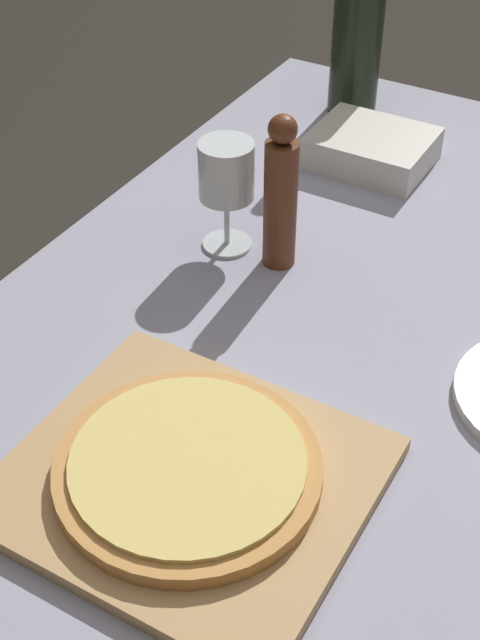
{
  "coord_description": "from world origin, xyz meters",
  "views": [
    {
      "loc": [
        0.32,
        -0.81,
        1.49
      ],
      "look_at": [
        -0.09,
        -0.11,
        0.82
      ],
      "focal_mm": 50.0,
      "sensor_mm": 36.0,
      "label": 1
    }
  ],
  "objects": [
    {
      "name": "cutting_board",
      "position": [
        -0.03,
        -0.31,
        0.77
      ],
      "size": [
        0.36,
        0.33,
        0.02
      ],
      "color": "tan",
      "rests_on": "dining_table"
    },
    {
      "name": "pepper_mill",
      "position": [
        -0.14,
        0.09,
        0.87
      ],
      "size": [
        0.05,
        0.05,
        0.22
      ],
      "color": "#5B2D19",
      "rests_on": "dining_table"
    },
    {
      "name": "wine_glass",
      "position": [
        -0.22,
        0.09,
        0.88
      ],
      "size": [
        0.08,
        0.08,
        0.16
      ],
      "color": "silver",
      "rests_on": "dining_table"
    },
    {
      "name": "food_container",
      "position": [
        -0.14,
        0.41,
        0.79
      ],
      "size": [
        0.19,
        0.15,
        0.05
      ],
      "color": "beige",
      "rests_on": "dining_table"
    },
    {
      "name": "wine_bottle",
      "position": [
        -0.25,
        0.57,
        0.91
      ],
      "size": [
        0.09,
        0.09,
        0.35
      ],
      "color": "black",
      "rests_on": "dining_table"
    },
    {
      "name": "pizza",
      "position": [
        -0.03,
        -0.31,
        0.79
      ],
      "size": [
        0.28,
        0.28,
        0.02
      ],
      "color": "#C68947",
      "rests_on": "cutting_board"
    },
    {
      "name": "dining_table",
      "position": [
        0.0,
        0.0,
        0.67
      ],
      "size": [
        0.9,
        1.44,
        0.76
      ],
      "color": "#9393A8",
      "rests_on": "ground_plane"
    }
  ]
}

